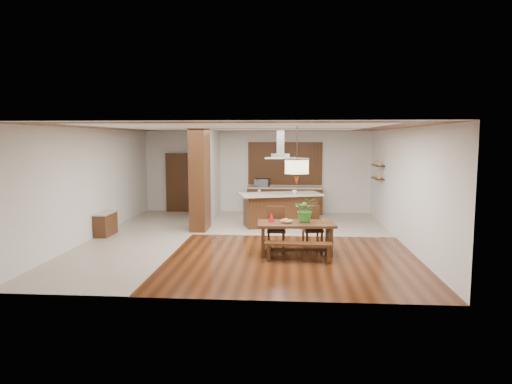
# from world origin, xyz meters

# --- Properties ---
(room_shell) EXTENTS (9.00, 9.04, 2.92)m
(room_shell) POSITION_xyz_m (0.00, 0.00, 2.06)
(room_shell) COLOR #331709
(room_shell) RESTS_ON ground
(tile_hallway) EXTENTS (2.50, 9.00, 0.01)m
(tile_hallway) POSITION_xyz_m (-2.75, 0.00, 0.01)
(tile_hallway) COLOR #BAAD9B
(tile_hallway) RESTS_ON ground
(tile_kitchen) EXTENTS (5.50, 4.00, 0.01)m
(tile_kitchen) POSITION_xyz_m (1.25, 2.50, 0.01)
(tile_kitchen) COLOR #BAAD9B
(tile_kitchen) RESTS_ON ground
(soffit_band) EXTENTS (8.00, 9.00, 0.02)m
(soffit_band) POSITION_xyz_m (0.00, 0.00, 2.88)
(soffit_band) COLOR #3B1E0E
(soffit_band) RESTS_ON room_shell
(partition_pier) EXTENTS (0.45, 1.00, 2.90)m
(partition_pier) POSITION_xyz_m (-1.40, 1.20, 1.45)
(partition_pier) COLOR #311B0D
(partition_pier) RESTS_ON ground
(partition_stub) EXTENTS (0.18, 2.40, 2.90)m
(partition_stub) POSITION_xyz_m (-1.40, 3.30, 1.45)
(partition_stub) COLOR silver
(partition_stub) RESTS_ON ground
(hallway_console) EXTENTS (0.37, 0.88, 0.63)m
(hallway_console) POSITION_xyz_m (-3.81, 0.20, 0.32)
(hallway_console) COLOR #311B0D
(hallway_console) RESTS_ON ground
(hallway_doorway) EXTENTS (1.10, 0.20, 2.10)m
(hallway_doorway) POSITION_xyz_m (-2.70, 4.40, 1.05)
(hallway_doorway) COLOR #311B0D
(hallway_doorway) RESTS_ON ground
(rear_counter) EXTENTS (2.60, 0.62, 0.95)m
(rear_counter) POSITION_xyz_m (1.00, 4.20, 0.48)
(rear_counter) COLOR #311B0D
(rear_counter) RESTS_ON ground
(kitchen_window) EXTENTS (2.60, 0.08, 1.50)m
(kitchen_window) POSITION_xyz_m (1.00, 4.46, 1.75)
(kitchen_window) COLOR brown
(kitchen_window) RESTS_ON room_shell
(shelf_lower) EXTENTS (0.26, 0.90, 0.04)m
(shelf_lower) POSITION_xyz_m (3.87, 2.60, 1.40)
(shelf_lower) COLOR #311B0D
(shelf_lower) RESTS_ON room_shell
(shelf_upper) EXTENTS (0.26, 0.90, 0.04)m
(shelf_upper) POSITION_xyz_m (3.87, 2.60, 1.80)
(shelf_upper) COLOR #311B0D
(shelf_upper) RESTS_ON room_shell
(dining_table) EXTENTS (1.79, 0.98, 0.72)m
(dining_table) POSITION_xyz_m (1.32, -1.41, 0.53)
(dining_table) COLOR #311B0D
(dining_table) RESTS_ON ground
(dining_bench) EXTENTS (1.45, 0.38, 0.40)m
(dining_bench) POSITION_xyz_m (1.36, -2.04, 0.20)
(dining_bench) COLOR #311B0D
(dining_bench) RESTS_ON ground
(dining_chair_left) EXTENTS (0.47, 0.47, 0.99)m
(dining_chair_left) POSITION_xyz_m (0.85, -0.91, 0.50)
(dining_chair_left) COLOR #311B0D
(dining_chair_left) RESTS_ON ground
(dining_chair_right) EXTENTS (0.54, 0.54, 1.01)m
(dining_chair_right) POSITION_xyz_m (1.72, -0.85, 0.50)
(dining_chair_right) COLOR #311B0D
(dining_chair_right) RESTS_ON ground
(pendant_lantern) EXTENTS (0.64, 0.64, 1.31)m
(pendant_lantern) POSITION_xyz_m (1.32, -1.41, 2.25)
(pendant_lantern) COLOR beige
(pendant_lantern) RESTS_ON room_shell
(foliage_plant) EXTENTS (0.54, 0.47, 0.58)m
(foliage_plant) POSITION_xyz_m (1.53, -1.32, 1.01)
(foliage_plant) COLOR #317928
(foliage_plant) RESTS_ON dining_table
(fruit_bowl) EXTENTS (0.33, 0.33, 0.06)m
(fruit_bowl) POSITION_xyz_m (1.10, -1.48, 0.75)
(fruit_bowl) COLOR beige
(fruit_bowl) RESTS_ON dining_table
(napkin_cone) EXTENTS (0.16, 0.16, 0.23)m
(napkin_cone) POSITION_xyz_m (0.75, -1.39, 0.84)
(napkin_cone) COLOR #AC0C10
(napkin_cone) RESTS_ON dining_table
(gold_ornament) EXTENTS (0.08, 0.08, 0.10)m
(gold_ornament) POSITION_xyz_m (1.91, -1.45, 0.78)
(gold_ornament) COLOR gold
(gold_ornament) RESTS_ON dining_table
(kitchen_island) EXTENTS (2.62, 1.72, 1.00)m
(kitchen_island) POSITION_xyz_m (0.89, 1.91, 0.51)
(kitchen_island) COLOR #311B0D
(kitchen_island) RESTS_ON ground
(range_hood) EXTENTS (0.90, 0.55, 0.87)m
(range_hood) POSITION_xyz_m (0.89, 1.92, 2.46)
(range_hood) COLOR silver
(range_hood) RESTS_ON room_shell
(island_cup) EXTENTS (0.15, 0.15, 0.11)m
(island_cup) POSITION_xyz_m (1.31, 1.82, 1.05)
(island_cup) COLOR silver
(island_cup) RESTS_ON kitchen_island
(microwave) EXTENTS (0.55, 0.43, 0.27)m
(microwave) POSITION_xyz_m (0.20, 4.22, 1.09)
(microwave) COLOR silver
(microwave) RESTS_ON rear_counter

